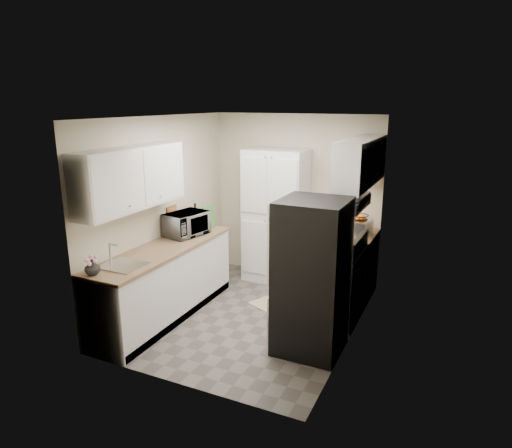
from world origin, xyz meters
name	(u,v)px	position (x,y,z in m)	size (l,w,h in m)	color
ground	(250,316)	(0.00, 0.00, 0.00)	(3.20, 3.20, 0.00)	#56514C
room_shell	(248,192)	(-0.02, -0.01, 1.63)	(2.64, 3.24, 2.52)	beige
pantry_cabinet	(276,216)	(-0.20, 1.32, 1.00)	(0.90, 0.55, 2.00)	silver
base_cabinet_left	(165,284)	(-0.99, -0.43, 0.44)	(0.60, 2.30, 0.88)	silver
countertop_left	(163,249)	(-0.99, -0.43, 0.90)	(0.63, 2.33, 0.04)	#846647
base_cabinet_right	(350,266)	(0.99, 1.19, 0.44)	(0.60, 0.80, 0.88)	silver
countertop_right	(352,235)	(0.99, 1.19, 0.90)	(0.63, 0.83, 0.04)	#846647
electric_range	(334,283)	(0.97, 0.39, 0.48)	(0.71, 0.78, 1.13)	#B7B7BC
refrigerator	(312,277)	(0.94, -0.41, 0.85)	(0.70, 0.72, 1.70)	#B7B7BC
microwave	(186,224)	(-1.02, 0.16, 1.08)	(0.57, 0.39, 0.31)	silver
wine_bottle	(195,217)	(-1.11, 0.52, 1.08)	(0.08, 0.08, 0.33)	black
flower_vase	(92,267)	(-1.11, -1.48, 1.00)	(0.16, 0.16, 0.17)	white
cutting_board	(209,217)	(-0.91, 0.56, 1.09)	(0.02, 0.27, 0.34)	#3E7C33
toaster_oven	(359,228)	(1.09, 1.12, 1.03)	(0.30, 0.38, 0.22)	silver
fruit_basket	(360,216)	(1.09, 1.14, 1.19)	(0.23, 0.23, 0.10)	orange
kitchen_mat	(279,301)	(0.17, 0.58, 0.01)	(0.46, 0.74, 0.01)	tan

